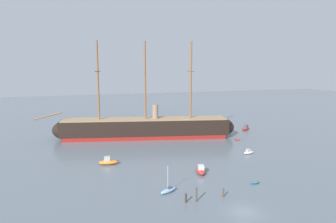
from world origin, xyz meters
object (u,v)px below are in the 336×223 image
seagull_in_flight (185,119)px  dinghy_distant_centre (144,128)px  tall_ship (146,128)px  mooring_piling_nearest (186,198)px  mooring_piling_left_pair (223,193)px  mooring_piling_right_pair (196,195)px  dinghy_alongside_stern (237,139)px  dinghy_foreground_right (255,182)px  motorboat_near_centre (201,170)px  sailboat_foreground_left (169,190)px  motorboat_mid_right (249,152)px  motorboat_far_right (246,128)px  motorboat_mid_left (108,162)px

seagull_in_flight → dinghy_distant_centre: bearing=85.7°
tall_ship → seagull_in_flight: size_ratio=46.04×
mooring_piling_nearest → mooring_piling_left_pair: 6.52m
mooring_piling_nearest → mooring_piling_right_pair: 1.78m
dinghy_alongside_stern → mooring_piling_left_pair: mooring_piling_left_pair is taller
dinghy_foreground_right → mooring_piling_right_pair: bearing=-165.8°
motorboat_near_centre → mooring_piling_left_pair: bearing=-95.8°
tall_ship → dinghy_alongside_stern: bearing=-24.3°
sailboat_foreground_left → motorboat_mid_right: (25.76, 15.18, 0.04)m
motorboat_near_centre → motorboat_far_right: size_ratio=1.05×
tall_ship → dinghy_distant_centre: (2.51, 12.76, -2.76)m
mooring_piling_right_pair → dinghy_distant_centre: bearing=84.7°
dinghy_alongside_stern → mooring_piling_left_pair: bearing=-124.5°
motorboat_mid_left → mooring_piling_right_pair: 25.14m
dinghy_distant_centre → mooring_piling_left_pair: bearing=-90.5°
mooring_piling_left_pair → dinghy_alongside_stern: bearing=55.5°
motorboat_near_centre → mooring_piling_left_pair: size_ratio=3.07×
dinghy_foreground_right → motorboat_near_centre: (-7.11, 8.09, 0.39)m
motorboat_near_centre → dinghy_distant_centre: (-0.65, 45.45, -0.27)m
motorboat_mid_right → mooring_piling_left_pair: mooring_piling_left_pair is taller
dinghy_foreground_right → mooring_piling_left_pair: (-8.27, -3.26, 0.50)m
dinghy_distant_centre → mooring_piling_nearest: (-7.03, -56.68, 0.37)m
mooring_piling_left_pair → seagull_in_flight: seagull_in_flight is taller
mooring_piling_nearest → seagull_in_flight: (3.47, 9.31, 10.76)m
tall_ship → dinghy_alongside_stern: 27.19m
dinghy_alongside_stern → motorboat_far_right: bearing=48.2°
motorboat_far_right → seagull_in_flight: (-35.99, -35.00, 10.89)m
dinghy_distant_centre → mooring_piling_right_pair: (-5.31, -56.86, 0.80)m
motorboat_mid_right → mooring_piling_right_pair: (-22.69, -19.90, 0.71)m
tall_ship → motorboat_mid_left: size_ratio=13.19×
sailboat_foreground_left → dinghy_alongside_stern: size_ratio=2.47×
seagull_in_flight → motorboat_far_right: bearing=44.2°
dinghy_foreground_right → sailboat_foreground_left: bearing=175.0°
motorboat_far_right → dinghy_foreground_right: bearing=-120.9°
mooring_piling_nearest → mooring_piling_left_pair: bearing=-1.1°
sailboat_foreground_left → motorboat_mid_left: 19.57m
motorboat_mid_right → mooring_piling_right_pair: mooring_piling_right_pair is taller
mooring_piling_nearest → dinghy_distant_centre: bearing=82.9°
motorboat_mid_right → mooring_piling_right_pair: bearing=-138.7°
dinghy_alongside_stern → motorboat_far_right: 15.46m
dinghy_foreground_right → motorboat_near_centre: bearing=131.3°
dinghy_alongside_stern → motorboat_mid_right: bearing=-110.0°
motorboat_mid_left → motorboat_mid_right: (33.62, -2.74, -0.19)m
motorboat_mid_left → motorboat_far_right: size_ratio=1.04×
motorboat_mid_left → motorboat_far_right: (48.67, 21.85, -0.04)m
mooring_piling_nearest → mooring_piling_left_pair: size_ratio=0.99×
dinghy_foreground_right → dinghy_alongside_stern: 32.95m
motorboat_far_right → seagull_in_flight: 51.37m
tall_ship → mooring_piling_left_pair: bearing=-87.4°
mooring_piling_nearest → motorboat_near_centre: bearing=55.7°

